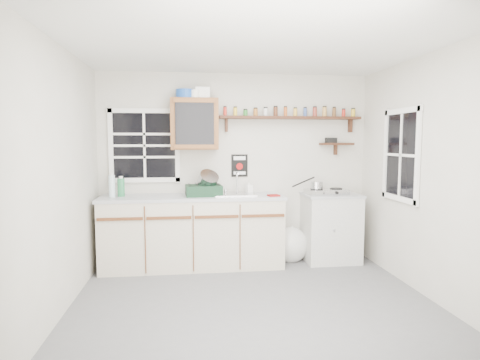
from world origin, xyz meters
The scene contains 18 objects.
room centered at (0.00, 0.00, 1.25)m, with size 3.64×3.24×2.54m.
main_cabinet centered at (-0.58, 1.30, 0.46)m, with size 2.31×0.63×0.92m.
right_cabinet centered at (1.25, 1.32, 0.46)m, with size 0.73×0.57×0.91m.
sink centered at (-0.05, 1.30, 0.93)m, with size 0.52×0.44×0.29m.
upper_cabinet centered at (-0.55, 1.44, 1.82)m, with size 0.60×0.32×0.65m.
upper_cabinet_clutter centered at (-0.58, 1.44, 2.21)m, with size 0.43×0.24×0.14m.
spice_shelf centered at (0.73, 1.51, 1.93)m, with size 1.91×0.18×0.35m.
secondary_shelf centered at (1.36, 1.52, 1.58)m, with size 0.45×0.16×0.24m.
warning_sign centered at (0.05, 1.59, 1.28)m, with size 0.22×0.02×0.30m.
window_back centered at (-1.20, 1.59, 1.55)m, with size 0.93×0.03×0.98m.
window_right centered at (1.79, 0.55, 1.45)m, with size 0.03×0.78×1.08m.
water_bottles centered at (-1.52, 1.32, 1.05)m, with size 0.19×0.13×0.30m.
dish_rack centered at (-0.43, 1.28, 1.03)m, with size 0.47×0.36×0.34m.
soap_bottle centered at (0.15, 1.41, 1.01)m, with size 0.08×0.08×0.17m, color silver.
rag centered at (0.42, 1.13, 0.93)m, with size 0.14×0.12×0.02m, color maroon.
hotplate centered at (1.17, 1.31, 0.95)m, with size 0.56×0.34×0.08m.
saucepan centered at (1.03, 1.31, 1.03)m, with size 0.37×0.27×0.17m.
trash_bag centered at (0.72, 1.40, 0.22)m, with size 0.45×0.40×0.51m.
Camera 1 is at (-0.62, -3.77, 1.61)m, focal length 30.00 mm.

